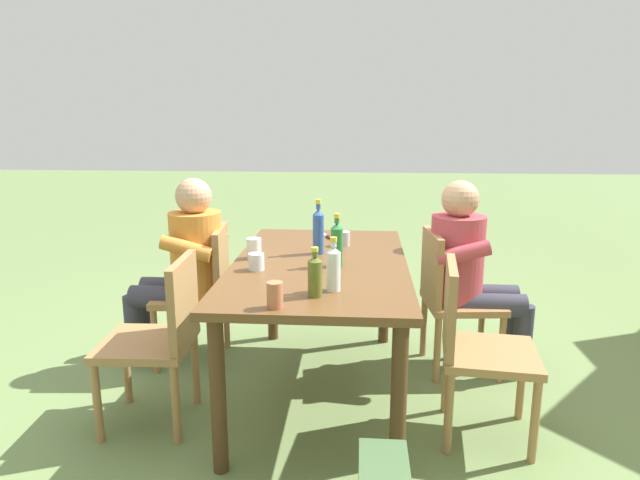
{
  "coord_description": "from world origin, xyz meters",
  "views": [
    {
      "loc": [
        2.9,
        0.21,
        1.56
      ],
      "look_at": [
        0.0,
        0.0,
        0.89
      ],
      "focal_mm": 31.09,
      "sensor_mm": 36.0,
      "label": 1
    }
  ],
  "objects_px": {
    "bottle_green": "(337,244)",
    "backpack_by_far_side": "(315,283)",
    "dining_table": "(320,278)",
    "person_in_plaid_shirt": "(185,262)",
    "chair_near_right": "(162,333)",
    "chair_near_left": "(203,287)",
    "bottle_olive": "(315,275)",
    "cup_white": "(254,248)",
    "chair_far_right": "(474,342)",
    "cup_steel": "(343,239)",
    "bottle_clear": "(333,268)",
    "cup_terracotta": "(275,295)",
    "bottle_blue": "(318,230)",
    "table_knife": "(326,235)",
    "cup_glass": "(256,262)",
    "chair_far_left": "(450,293)",
    "person_in_white_shirt": "(470,267)"
  },
  "relations": [
    {
      "from": "cup_white",
      "to": "chair_far_right",
      "type": "bearing_deg",
      "value": 70.41
    },
    {
      "from": "dining_table",
      "to": "chair_near_left",
      "type": "xyz_separation_m",
      "value": [
        -0.38,
        -0.77,
        -0.19
      ]
    },
    {
      "from": "cup_steel",
      "to": "cup_terracotta",
      "type": "distance_m",
      "value": 1.15
    },
    {
      "from": "bottle_olive",
      "to": "bottle_clear",
      "type": "relative_size",
      "value": 0.89
    },
    {
      "from": "chair_far_right",
      "to": "bottle_clear",
      "type": "height_order",
      "value": "bottle_clear"
    },
    {
      "from": "bottle_olive",
      "to": "table_knife",
      "type": "bearing_deg",
      "value": -178.69
    },
    {
      "from": "bottle_green",
      "to": "bottle_blue",
      "type": "xyz_separation_m",
      "value": [
        -0.26,
        -0.12,
        0.01
      ]
    },
    {
      "from": "dining_table",
      "to": "cup_steel",
      "type": "bearing_deg",
      "value": 162.98
    },
    {
      "from": "chair_far_right",
      "to": "backpack_by_far_side",
      "type": "height_order",
      "value": "chair_far_right"
    },
    {
      "from": "chair_far_right",
      "to": "cup_white",
      "type": "relative_size",
      "value": 7.68
    },
    {
      "from": "person_in_white_shirt",
      "to": "cup_glass",
      "type": "relative_size",
      "value": 13.59
    },
    {
      "from": "bottle_blue",
      "to": "cup_glass",
      "type": "distance_m",
      "value": 0.47
    },
    {
      "from": "person_in_white_shirt",
      "to": "cup_steel",
      "type": "relative_size",
      "value": 13.43
    },
    {
      "from": "chair_far_right",
      "to": "backpack_by_far_side",
      "type": "xyz_separation_m",
      "value": [
        -1.7,
        -0.91,
        -0.26
      ]
    },
    {
      "from": "bottle_blue",
      "to": "cup_glass",
      "type": "bearing_deg",
      "value": -38.74
    },
    {
      "from": "chair_far_right",
      "to": "bottle_blue",
      "type": "xyz_separation_m",
      "value": [
        -0.54,
        -0.79,
        0.42
      ]
    },
    {
      "from": "chair_near_left",
      "to": "chair_far_right",
      "type": "relative_size",
      "value": 1.0
    },
    {
      "from": "dining_table",
      "to": "chair_far_left",
      "type": "distance_m",
      "value": 0.87
    },
    {
      "from": "dining_table",
      "to": "person_in_plaid_shirt",
      "type": "distance_m",
      "value": 0.95
    },
    {
      "from": "chair_far_left",
      "to": "person_in_plaid_shirt",
      "type": "distance_m",
      "value": 1.65
    },
    {
      "from": "dining_table",
      "to": "chair_near_right",
      "type": "height_order",
      "value": "chair_near_right"
    },
    {
      "from": "person_in_plaid_shirt",
      "to": "bottle_olive",
      "type": "distance_m",
      "value": 1.33
    },
    {
      "from": "bottle_olive",
      "to": "bottle_green",
      "type": "relative_size",
      "value": 0.79
    },
    {
      "from": "bottle_blue",
      "to": "cup_terracotta",
      "type": "distance_m",
      "value": 0.93
    },
    {
      "from": "bottle_olive",
      "to": "dining_table",
      "type": "bearing_deg",
      "value": -177.96
    },
    {
      "from": "bottle_green",
      "to": "backpack_by_far_side",
      "type": "bearing_deg",
      "value": -170.69
    },
    {
      "from": "chair_near_left",
      "to": "bottle_blue",
      "type": "relative_size",
      "value": 2.77
    },
    {
      "from": "cup_terracotta",
      "to": "cup_glass",
      "type": "bearing_deg",
      "value": -161.82
    },
    {
      "from": "dining_table",
      "to": "chair_far_left",
      "type": "bearing_deg",
      "value": 115.39
    },
    {
      "from": "dining_table",
      "to": "cup_white",
      "type": "xyz_separation_m",
      "value": [
        -0.04,
        -0.37,
        0.15
      ]
    },
    {
      "from": "person_in_plaid_shirt",
      "to": "cup_glass",
      "type": "relative_size",
      "value": 13.59
    },
    {
      "from": "bottle_clear",
      "to": "cup_terracotta",
      "type": "relative_size",
      "value": 2.26
    },
    {
      "from": "dining_table",
      "to": "backpack_by_far_side",
      "type": "xyz_separation_m",
      "value": [
        -1.34,
        -0.14,
        -0.45
      ]
    },
    {
      "from": "dining_table",
      "to": "chair_near_left",
      "type": "distance_m",
      "value": 0.88
    },
    {
      "from": "bottle_green",
      "to": "cup_glass",
      "type": "bearing_deg",
      "value": -75.61
    },
    {
      "from": "bottle_blue",
      "to": "cup_white",
      "type": "relative_size",
      "value": 2.77
    },
    {
      "from": "person_in_plaid_shirt",
      "to": "cup_white",
      "type": "distance_m",
      "value": 0.63
    },
    {
      "from": "chair_near_right",
      "to": "person_in_plaid_shirt",
      "type": "relative_size",
      "value": 0.74
    },
    {
      "from": "bottle_olive",
      "to": "cup_steel",
      "type": "relative_size",
      "value": 2.53
    },
    {
      "from": "bottle_clear",
      "to": "backpack_by_far_side",
      "type": "bearing_deg",
      "value": -172.65
    },
    {
      "from": "cup_steel",
      "to": "table_knife",
      "type": "height_order",
      "value": "cup_steel"
    },
    {
      "from": "chair_far_left",
      "to": "bottle_blue",
      "type": "relative_size",
      "value": 2.77
    },
    {
      "from": "chair_far_left",
      "to": "dining_table",
      "type": "bearing_deg",
      "value": -64.61
    },
    {
      "from": "bottle_green",
      "to": "cup_terracotta",
      "type": "xyz_separation_m",
      "value": [
        0.66,
        -0.23,
        -0.07
      ]
    },
    {
      "from": "dining_table",
      "to": "cup_white",
      "type": "bearing_deg",
      "value": -96.41
    },
    {
      "from": "dining_table",
      "to": "chair_near_left",
      "type": "relative_size",
      "value": 1.9
    },
    {
      "from": "chair_near_left",
      "to": "bottle_olive",
      "type": "bearing_deg",
      "value": 39.27
    },
    {
      "from": "chair_near_left",
      "to": "cup_terracotta",
      "type": "bearing_deg",
      "value": 29.53
    },
    {
      "from": "bottle_clear",
      "to": "cup_glass",
      "type": "height_order",
      "value": "bottle_clear"
    },
    {
      "from": "chair_far_left",
      "to": "chair_near_right",
      "type": "relative_size",
      "value": 1.0
    }
  ]
}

